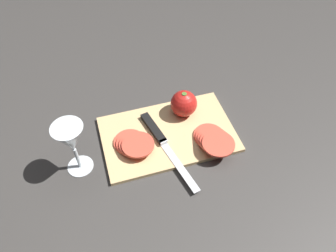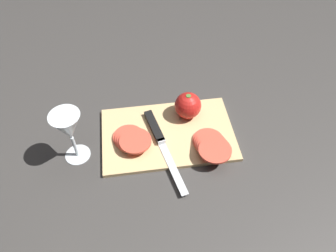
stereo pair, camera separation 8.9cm
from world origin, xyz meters
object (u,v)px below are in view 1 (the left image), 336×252
at_px(knife, 158,134).
at_px(tomato_slice_stack_near, 134,144).
at_px(tomato_slice_stack_far, 214,140).
at_px(wine_glass, 71,139).
at_px(whole_tomato, 184,104).

height_order(knife, tomato_slice_stack_near, tomato_slice_stack_near).
bearing_deg(knife, tomato_slice_stack_far, 50.40).
distance_m(wine_glass, knife, 0.24).
bearing_deg(tomato_slice_stack_far, wine_glass, 173.14).
xyz_separation_m(whole_tomato, knife, (-0.10, -0.06, -0.03)).
bearing_deg(tomato_slice_stack_near, whole_tomato, 25.41).
distance_m(tomato_slice_stack_near, tomato_slice_stack_far, 0.21).
height_order(wine_glass, knife, wine_glass).
height_order(whole_tomato, tomato_slice_stack_near, whole_tomato).
distance_m(knife, tomato_slice_stack_near, 0.07).
bearing_deg(tomato_slice_stack_near, tomato_slice_stack_far, -14.01).
distance_m(whole_tomato, tomato_slice_stack_near, 0.19).
distance_m(whole_tomato, knife, 0.12).
relative_size(whole_tomato, tomato_slice_stack_far, 0.57).
height_order(knife, tomato_slice_stack_far, tomato_slice_stack_far).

